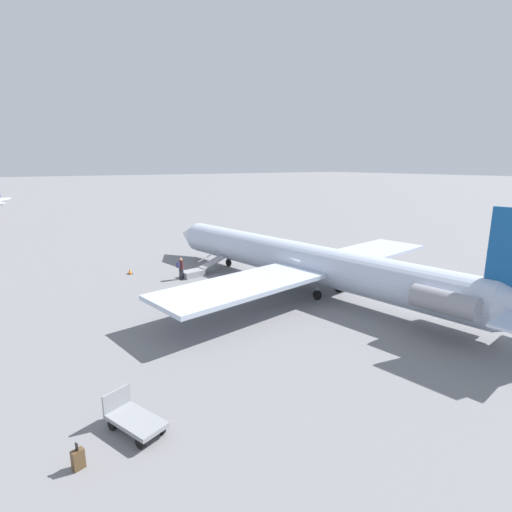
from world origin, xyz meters
TOP-DOWN VIEW (x-y plane):
  - ground_plane at (0.00, 0.00)m, footprint 600.00×600.00m
  - airplane_main at (-0.98, -0.14)m, footprint 32.81×25.16m
  - boarding_stairs at (7.27, 4.97)m, footprint 1.59×4.12m
  - passenger at (7.01, 6.47)m, footprint 0.37×0.56m
  - luggage_cart at (-9.38, 15.43)m, footprint 2.44×1.77m
  - suitcase at (-10.20, 17.39)m, footprint 0.31×0.41m
  - traffic_cone_near_stairs at (10.88, 9.40)m, footprint 0.41×0.41m

SIDE VIEW (x-z plane):
  - ground_plane at x=0.00m, z-range 0.00..0.00m
  - traffic_cone_near_stairs at x=10.88m, z-range -0.02..0.43m
  - suitcase at x=-10.20m, z-range -0.11..0.77m
  - boarding_stairs at x=7.27m, z-range -0.49..1.24m
  - luggage_cart at x=-9.38m, z-range -0.15..1.07m
  - passenger at x=7.01m, z-range 0.13..1.87m
  - airplane_main at x=-0.98m, z-range -1.42..5.62m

